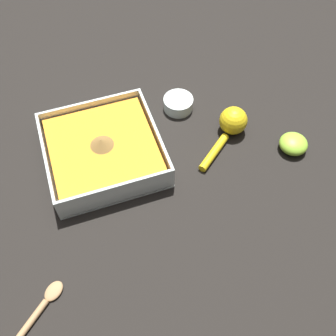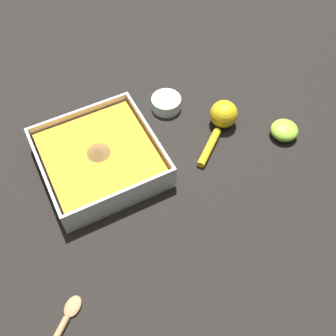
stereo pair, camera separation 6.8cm
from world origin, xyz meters
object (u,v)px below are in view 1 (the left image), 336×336
square_dish (104,151)px  lemon_squeezer (231,124)px  spice_bowl (178,104)px  wooden_spoon (32,320)px  lemon_half (293,144)px

square_dish → lemon_squeezer: square_dish is taller
spice_bowl → wooden_spoon: spice_bowl is taller
square_dish → lemon_squeezer: bearing=-94.3°
lemon_squeezer → wooden_spoon: 0.57m
wooden_spoon → lemon_half: bearing=-23.9°
square_dish → wooden_spoon: square_dish is taller
lemon_half → lemon_squeezer: bearing=52.0°
spice_bowl → lemon_squeezer: lemon_squeezer is taller
lemon_half → wooden_spoon: bearing=107.2°
lemon_half → spice_bowl: bearing=44.9°
spice_bowl → lemon_half: lemon_half is taller
spice_bowl → wooden_spoon: size_ratio=0.48×
spice_bowl → lemon_squeezer: (-0.11, -0.09, 0.02)m
lemon_half → wooden_spoon: lemon_half is taller
spice_bowl → lemon_squeezer: size_ratio=0.49×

